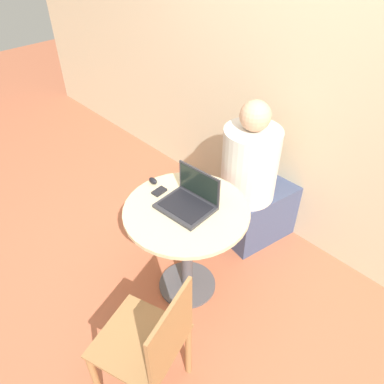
{
  "coord_description": "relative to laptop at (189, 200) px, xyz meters",
  "views": [
    {
      "loc": [
        1.23,
        -1.13,
        2.19
      ],
      "look_at": [
        -0.0,
        0.05,
        0.82
      ],
      "focal_mm": 35.0,
      "sensor_mm": 36.0,
      "label": 1
    }
  ],
  "objects": [
    {
      "name": "person_seated",
      "position": [
        -0.01,
        0.67,
        -0.27
      ],
      "size": [
        0.46,
        0.63,
        1.2
      ],
      "color": "#3D4766",
      "rests_on": "ground_plane"
    },
    {
      "name": "chair_empty",
      "position": [
        0.41,
        -0.65,
        -0.31
      ],
      "size": [
        0.51,
        0.51,
        0.86
      ],
      "color": "#9E7042",
      "rests_on": "ground_plane"
    },
    {
      "name": "laptop",
      "position": [
        0.0,
        0.0,
        0.0
      ],
      "size": [
        0.33,
        0.28,
        0.22
      ],
      "color": "#2D2D33",
      "rests_on": "round_table"
    },
    {
      "name": "cell_phone",
      "position": [
        -0.22,
        -0.05,
        -0.03
      ],
      "size": [
        0.06,
        0.09,
        0.02
      ],
      "color": "black",
      "rests_on": "round_table"
    },
    {
      "name": "ground_plane",
      "position": [
        0.01,
        -0.03,
        -0.76
      ],
      "size": [
        12.0,
        12.0,
        0.0
      ],
      "primitive_type": "plane",
      "color": "#B26042"
    },
    {
      "name": "round_table",
      "position": [
        0.01,
        -0.03,
        -0.22
      ],
      "size": [
        0.76,
        0.76,
        0.72
      ],
      "color": "#4C4C51",
      "rests_on": "ground_plane"
    },
    {
      "name": "back_wall",
      "position": [
        0.01,
        0.99,
        0.54
      ],
      "size": [
        7.0,
        0.05,
        2.6
      ],
      "color": "beige",
      "rests_on": "ground_plane"
    },
    {
      "name": "computer_mouse",
      "position": [
        -0.32,
        -0.01,
        -0.02
      ],
      "size": [
        0.07,
        0.04,
        0.04
      ],
      "color": "black",
      "rests_on": "round_table"
    }
  ]
}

